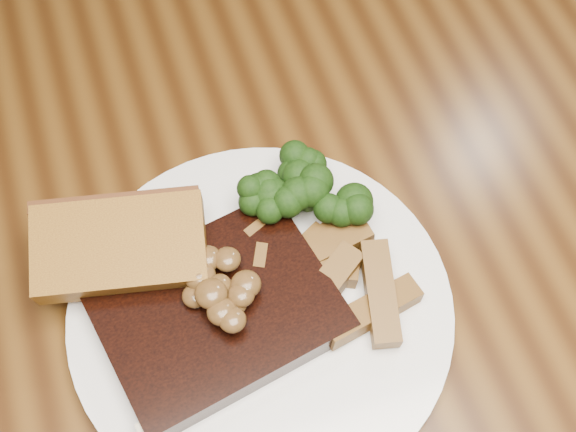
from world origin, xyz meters
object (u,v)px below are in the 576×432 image
dining_table (289,291)px  plate (261,312)px  garlic_bread (125,260)px  potato_wedges (323,268)px  steak (217,312)px

dining_table → plate: (-0.04, -0.05, 0.10)m
dining_table → garlic_bread: 0.17m
dining_table → potato_wedges: potato_wedges is taller
plate → garlic_bread: 0.11m
garlic_bread → potato_wedges: (0.14, -0.05, -0.00)m
plate → garlic_bread: bearing=143.2°
plate → potato_wedges: (0.05, 0.01, 0.02)m
potato_wedges → dining_table: bearing=107.1°
plate → garlic_bread: size_ratio=2.30×
dining_table → garlic_bread: garlic_bread is taller
steak → dining_table: bearing=23.8°
dining_table → garlic_bread: bearing=175.0°
dining_table → garlic_bread: (-0.13, 0.01, 0.12)m
steak → potato_wedges: size_ratio=1.63×
steak → garlic_bread: size_ratio=1.33×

